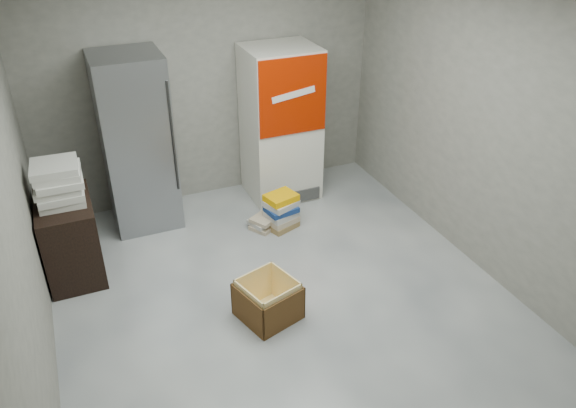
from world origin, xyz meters
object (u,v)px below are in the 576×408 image
(coke_cooler, at_px, (281,124))
(wood_shelf, at_px, (70,238))
(phonebook_stack_main, at_px, (282,211))
(cardboard_box, at_px, (268,302))
(steel_fridge, at_px, (137,143))

(coke_cooler, relative_size, wood_shelf, 2.25)
(coke_cooler, distance_m, phonebook_stack_main, 1.07)
(wood_shelf, relative_size, cardboard_box, 1.37)
(coke_cooler, bearing_deg, phonebook_stack_main, -112.03)
(coke_cooler, xyz_separation_m, phonebook_stack_main, (-0.30, -0.75, -0.70))
(steel_fridge, bearing_deg, phonebook_stack_main, -29.13)
(steel_fridge, relative_size, wood_shelf, 2.37)
(steel_fridge, relative_size, cardboard_box, 3.26)
(steel_fridge, relative_size, phonebook_stack_main, 4.70)
(cardboard_box, bearing_deg, wood_shelf, 121.35)
(coke_cooler, xyz_separation_m, wood_shelf, (-2.48, -0.72, -0.50))
(steel_fridge, height_order, coke_cooler, steel_fridge)
(phonebook_stack_main, bearing_deg, steel_fridge, 132.08)
(coke_cooler, distance_m, wood_shelf, 2.63)
(coke_cooler, bearing_deg, steel_fridge, 179.82)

